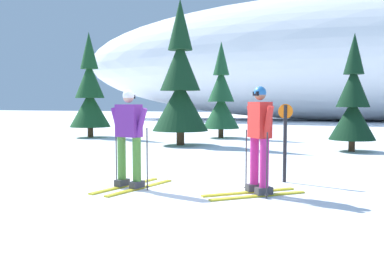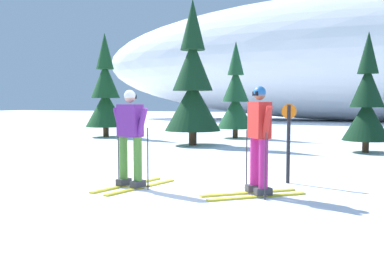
{
  "view_description": "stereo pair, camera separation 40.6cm",
  "coord_description": "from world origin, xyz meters",
  "px_view_note": "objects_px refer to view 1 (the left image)",
  "views": [
    {
      "loc": [
        2.66,
        -7.48,
        1.55
      ],
      "look_at": [
        0.22,
        -0.33,
        0.95
      ],
      "focal_mm": 41.12,
      "sensor_mm": 36.0,
      "label": 1
    },
    {
      "loc": [
        3.04,
        -7.34,
        1.55
      ],
      "look_at": [
        0.22,
        -0.33,
        0.95
      ],
      "focal_mm": 41.12,
      "sensor_mm": 36.0,
      "label": 2
    }
  ],
  "objects_px": {
    "pine_tree_far_left": "(90,94)",
    "pine_tree_center_left": "(180,85)",
    "trail_marker_post": "(285,138)",
    "pine_tree_center_right": "(221,98)",
    "skier_purple_jacket": "(129,137)",
    "skier_red_jacket": "(259,138)",
    "pine_tree_far_right": "(353,102)"
  },
  "relations": [
    {
      "from": "pine_tree_far_left",
      "to": "pine_tree_center_right",
      "type": "relative_size",
      "value": 1.11
    },
    {
      "from": "skier_red_jacket",
      "to": "trail_marker_post",
      "type": "height_order",
      "value": "skier_red_jacket"
    },
    {
      "from": "skier_purple_jacket",
      "to": "pine_tree_far_right",
      "type": "bearing_deg",
      "value": 62.86
    },
    {
      "from": "pine_tree_center_left",
      "to": "pine_tree_center_right",
      "type": "distance_m",
      "value": 3.67
    },
    {
      "from": "pine_tree_far_left",
      "to": "pine_tree_center_left",
      "type": "distance_m",
      "value": 5.4
    },
    {
      "from": "skier_red_jacket",
      "to": "pine_tree_center_left",
      "type": "relative_size",
      "value": 0.35
    },
    {
      "from": "skier_red_jacket",
      "to": "pine_tree_center_left",
      "type": "distance_m",
      "value": 8.76
    },
    {
      "from": "pine_tree_far_left",
      "to": "skier_purple_jacket",
      "type": "bearing_deg",
      "value": -54.93
    },
    {
      "from": "pine_tree_center_right",
      "to": "pine_tree_far_right",
      "type": "relative_size",
      "value": 1.12
    },
    {
      "from": "trail_marker_post",
      "to": "pine_tree_center_left",
      "type": "bearing_deg",
      "value": 125.47
    },
    {
      "from": "pine_tree_far_left",
      "to": "trail_marker_post",
      "type": "distance_m",
      "value": 12.65
    },
    {
      "from": "pine_tree_far_right",
      "to": "trail_marker_post",
      "type": "bearing_deg",
      "value": -102.45
    },
    {
      "from": "skier_purple_jacket",
      "to": "trail_marker_post",
      "type": "distance_m",
      "value": 2.98
    },
    {
      "from": "skier_red_jacket",
      "to": "trail_marker_post",
      "type": "bearing_deg",
      "value": 78.16
    },
    {
      "from": "skier_purple_jacket",
      "to": "pine_tree_center_left",
      "type": "distance_m",
      "value": 8.14
    },
    {
      "from": "skier_purple_jacket",
      "to": "trail_marker_post",
      "type": "relative_size",
      "value": 1.21
    },
    {
      "from": "skier_red_jacket",
      "to": "pine_tree_center_left",
      "type": "bearing_deg",
      "value": 119.03
    },
    {
      "from": "pine_tree_center_right",
      "to": "pine_tree_far_left",
      "type": "bearing_deg",
      "value": -164.14
    },
    {
      "from": "skier_red_jacket",
      "to": "skier_purple_jacket",
      "type": "xyz_separation_m",
      "value": [
        -2.29,
        -0.23,
        -0.02
      ]
    },
    {
      "from": "skier_purple_jacket",
      "to": "pine_tree_far_left",
      "type": "height_order",
      "value": "pine_tree_far_left"
    },
    {
      "from": "pine_tree_center_right",
      "to": "trail_marker_post",
      "type": "xyz_separation_m",
      "value": [
        3.94,
        -9.89,
        -0.88
      ]
    },
    {
      "from": "pine_tree_far_left",
      "to": "pine_tree_far_right",
      "type": "distance_m",
      "value": 11.05
    },
    {
      "from": "pine_tree_far_left",
      "to": "trail_marker_post",
      "type": "bearing_deg",
      "value": -41.3
    },
    {
      "from": "skier_red_jacket",
      "to": "pine_tree_center_right",
      "type": "relative_size",
      "value": 0.44
    },
    {
      "from": "pine_tree_center_right",
      "to": "trail_marker_post",
      "type": "bearing_deg",
      "value": -68.31
    },
    {
      "from": "skier_red_jacket",
      "to": "pine_tree_far_right",
      "type": "distance_m",
      "value": 7.6
    },
    {
      "from": "pine_tree_far_left",
      "to": "pine_tree_center_right",
      "type": "height_order",
      "value": "pine_tree_far_left"
    },
    {
      "from": "pine_tree_far_left",
      "to": "pine_tree_center_left",
      "type": "xyz_separation_m",
      "value": [
        4.99,
        -2.03,
        0.25
      ]
    },
    {
      "from": "pine_tree_center_left",
      "to": "trail_marker_post",
      "type": "distance_m",
      "value": 7.83
    },
    {
      "from": "skier_purple_jacket",
      "to": "pine_tree_center_right",
      "type": "bearing_deg",
      "value": 96.86
    },
    {
      "from": "skier_red_jacket",
      "to": "skier_purple_jacket",
      "type": "relative_size",
      "value": 0.99
    },
    {
      "from": "pine_tree_far_left",
      "to": "pine_tree_center_left",
      "type": "bearing_deg",
      "value": -22.17
    }
  ]
}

